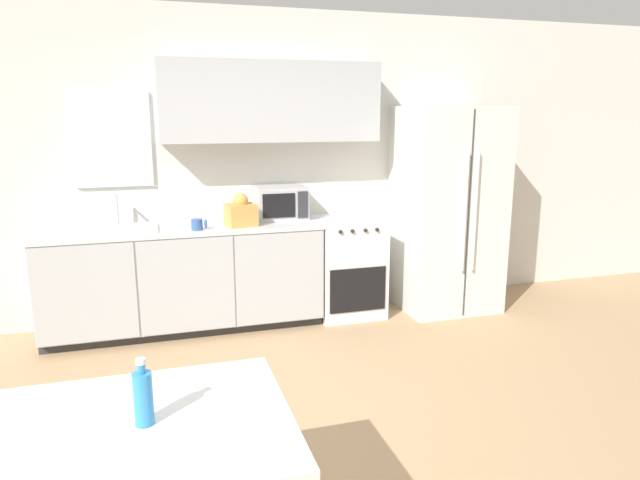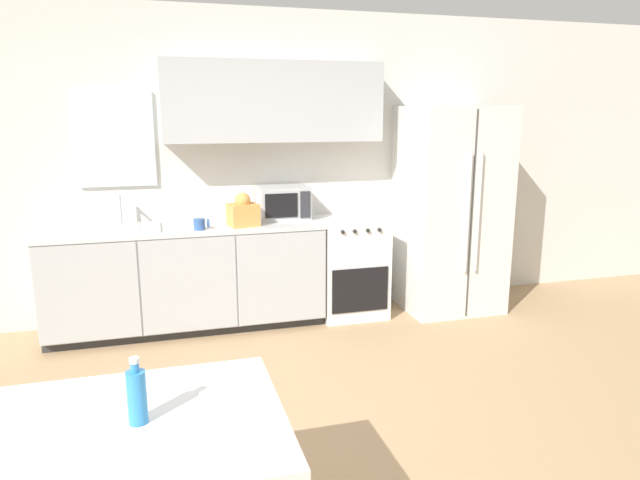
% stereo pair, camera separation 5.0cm
% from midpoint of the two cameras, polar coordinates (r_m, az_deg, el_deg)
% --- Properties ---
extents(ground_plane, '(12.00, 12.00, 0.00)m').
position_cam_midpoint_polar(ground_plane, '(3.28, -4.71, -21.06)').
color(ground_plane, tan).
extents(wall_back, '(12.00, 0.38, 2.70)m').
position_cam_midpoint_polar(wall_back, '(5.11, -9.40, 8.30)').
color(wall_back, silver).
rests_on(wall_back, ground_plane).
extents(kitchen_counter, '(2.29, 0.63, 0.89)m').
position_cam_midpoint_polar(kitchen_counter, '(4.96, -12.79, -3.67)').
color(kitchen_counter, '#333333').
rests_on(kitchen_counter, ground_plane).
extents(oven_range, '(0.59, 0.63, 0.89)m').
position_cam_midpoint_polar(oven_range, '(5.23, 3.19, -2.65)').
color(oven_range, white).
rests_on(oven_range, ground_plane).
extents(refrigerator, '(0.87, 0.81, 1.88)m').
position_cam_midpoint_polar(refrigerator, '(5.44, 13.12, 2.99)').
color(refrigerator, silver).
rests_on(refrigerator, ground_plane).
extents(kitchen_sink, '(0.63, 0.45, 0.26)m').
position_cam_midpoint_polar(kitchen_sink, '(4.87, -19.09, 1.19)').
color(kitchen_sink, '#B7BABC').
rests_on(kitchen_sink, kitchen_counter).
extents(microwave, '(0.44, 0.32, 0.29)m').
position_cam_midpoint_polar(microwave, '(5.06, -3.38, 3.75)').
color(microwave, '#B7BABC').
rests_on(microwave, kitchen_counter).
extents(coffee_mug, '(0.13, 0.09, 0.09)m').
position_cam_midpoint_polar(coffee_mug, '(4.68, -11.58, 1.57)').
color(coffee_mug, '#335999').
rests_on(coffee_mug, kitchen_counter).
extents(grocery_bag_0, '(0.27, 0.24, 0.28)m').
position_cam_midpoint_polar(grocery_bag_0, '(4.78, -7.40, 2.79)').
color(grocery_bag_0, '#DB994C').
rests_on(grocery_bag_0, kitchen_counter).
extents(dining_table, '(1.28, 0.84, 0.78)m').
position_cam_midpoint_polar(dining_table, '(2.19, -20.74, -19.55)').
color(dining_table, white).
rests_on(dining_table, ground_plane).
extents(drink_bottle, '(0.07, 0.07, 0.24)m').
position_cam_midpoint_polar(drink_bottle, '(2.09, -17.17, -14.63)').
color(drink_bottle, '#338CD8').
rests_on(drink_bottle, dining_table).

